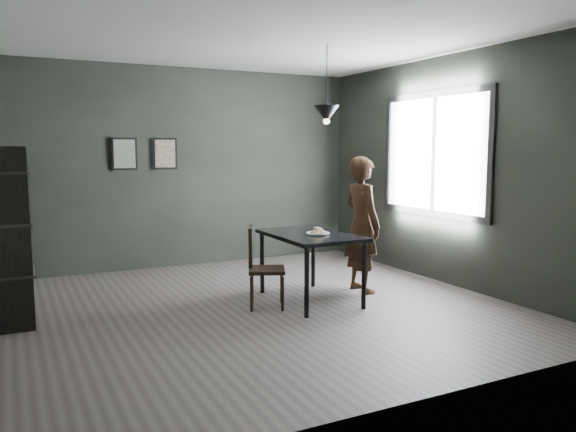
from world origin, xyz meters
name	(u,v)px	position (x,y,z in m)	size (l,w,h in m)	color
ground	(261,307)	(0.00, 0.00, 0.00)	(5.00, 5.00, 0.00)	#393431
back_wall	(189,168)	(0.00, 2.50, 1.40)	(5.00, 0.10, 2.80)	black
ceiling	(259,35)	(0.00, 0.00, 2.80)	(5.00, 5.00, 0.02)	silver
window_assembly	(434,154)	(2.47, 0.20, 1.60)	(0.04, 1.96, 1.56)	white
cafe_table	(310,241)	(0.60, 0.00, 0.67)	(0.80, 1.20, 0.75)	black
white_plate	(318,234)	(0.63, -0.10, 0.76)	(0.23, 0.23, 0.01)	white
donut_pile	(318,231)	(0.63, -0.10, 0.79)	(0.17, 0.14, 0.07)	#F3E5BD
woman	(362,225)	(1.33, 0.09, 0.79)	(0.58, 0.38, 1.58)	black
wood_chair	(259,262)	(-0.01, 0.01, 0.49)	(0.49, 0.49, 0.86)	black
shelf_unit	(12,237)	(-2.32, 0.51, 0.85)	(0.32, 0.56, 1.69)	black
pendant_lamp	(327,114)	(0.85, 0.10, 2.05)	(0.28, 0.28, 0.86)	black
framed_print_left	(124,154)	(-0.90, 2.47, 1.60)	(0.34, 0.04, 0.44)	black
framed_print_right	(165,154)	(-0.35, 2.47, 1.60)	(0.34, 0.04, 0.44)	black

